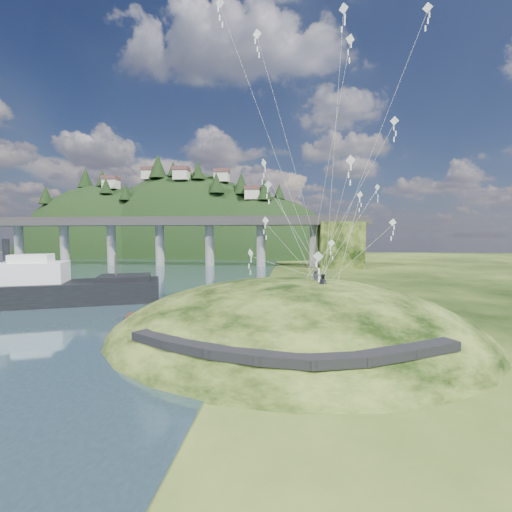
# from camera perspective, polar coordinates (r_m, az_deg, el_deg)

# --- Properties ---
(ground) EXTENTS (320.00, 320.00, 0.00)m
(ground) POSITION_cam_1_polar(r_m,az_deg,el_deg) (33.01, -8.19, -12.82)
(ground) COLOR black
(ground) RESTS_ON ground
(grass_hill) EXTENTS (36.00, 32.00, 13.00)m
(grass_hill) POSITION_cam_1_polar(r_m,az_deg,el_deg) (34.45, 6.16, -14.71)
(grass_hill) COLOR black
(grass_hill) RESTS_ON ground
(footpath) EXTENTS (22.29, 5.84, 0.83)m
(footpath) POSITION_cam_1_polar(r_m,az_deg,el_deg) (22.17, 4.97, -15.36)
(footpath) COLOR black
(footpath) RESTS_ON ground
(bridge) EXTENTS (160.00, 11.00, 15.00)m
(bridge) POSITION_cam_1_polar(r_m,az_deg,el_deg) (106.44, -12.97, 3.63)
(bridge) COLOR #2D2B2B
(bridge) RESTS_ON ground
(far_ridge) EXTENTS (153.00, 70.00, 94.50)m
(far_ridge) POSITION_cam_1_polar(r_m,az_deg,el_deg) (162.14, -12.70, -2.53)
(far_ridge) COLOR black
(far_ridge) RESTS_ON ground
(work_barge) EXTENTS (25.87, 15.47, 8.78)m
(work_barge) POSITION_cam_1_polar(r_m,az_deg,el_deg) (53.21, -30.12, -4.60)
(work_barge) COLOR black
(work_barge) RESTS_ON ground
(wooden_dock) EXTENTS (12.60, 4.91, 0.89)m
(wooden_dock) POSITION_cam_1_polar(r_m,az_deg,el_deg) (39.93, -11.80, -9.40)
(wooden_dock) COLOR #361D16
(wooden_dock) RESTS_ON ground
(kite_flyers) EXTENTS (1.48, 2.94, 2.02)m
(kite_flyers) POSITION_cam_1_polar(r_m,az_deg,el_deg) (31.90, 10.64, -2.67)
(kite_flyers) COLOR #22232D
(kite_flyers) RESTS_ON ground
(kite_swarm) EXTENTS (16.32, 16.79, 21.89)m
(kite_swarm) POSITION_cam_1_polar(r_m,az_deg,el_deg) (33.18, 9.88, 13.93)
(kite_swarm) COLOR silver
(kite_swarm) RESTS_ON ground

